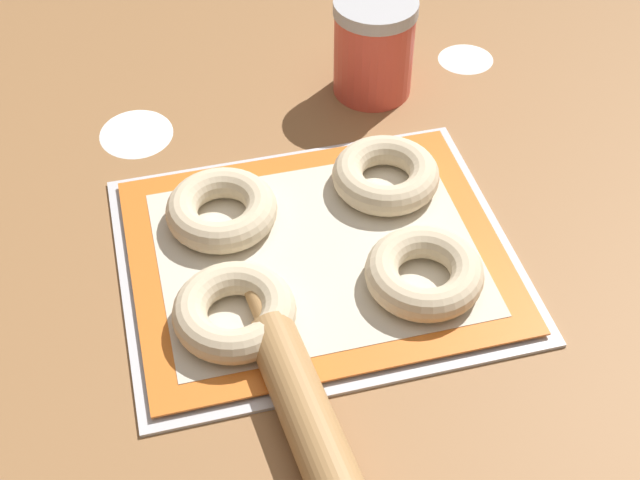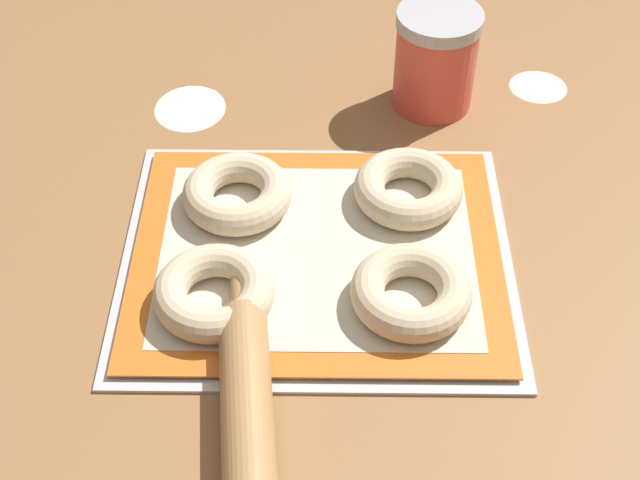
# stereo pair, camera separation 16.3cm
# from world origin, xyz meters

# --- Properties ---
(ground_plane) EXTENTS (2.80, 2.80, 0.00)m
(ground_plane) POSITION_xyz_m (0.00, 0.00, 0.00)
(ground_plane) COLOR olive
(baking_tray) EXTENTS (0.41, 0.34, 0.01)m
(baking_tray) POSITION_xyz_m (0.00, -0.02, 0.00)
(baking_tray) COLOR silver
(baking_tray) RESTS_ON ground_plane
(baking_mat) EXTENTS (0.38, 0.32, 0.00)m
(baking_mat) POSITION_xyz_m (0.00, -0.02, 0.01)
(baking_mat) COLOR orange
(baking_mat) RESTS_ON baking_tray
(bagel_front_left) EXTENTS (0.12, 0.12, 0.03)m
(bagel_front_left) POSITION_xyz_m (-0.10, -0.09, 0.03)
(bagel_front_left) COLOR beige
(bagel_front_left) RESTS_ON baking_mat
(bagel_front_right) EXTENTS (0.12, 0.12, 0.03)m
(bagel_front_right) POSITION_xyz_m (0.09, -0.09, 0.03)
(bagel_front_right) COLOR beige
(bagel_front_right) RESTS_ON baking_mat
(bagel_back_left) EXTENTS (0.12, 0.12, 0.03)m
(bagel_back_left) POSITION_xyz_m (-0.09, 0.05, 0.03)
(bagel_back_left) COLOR beige
(bagel_back_left) RESTS_ON baking_mat
(bagel_back_right) EXTENTS (0.12, 0.12, 0.03)m
(bagel_back_right) POSITION_xyz_m (0.10, 0.06, 0.03)
(bagel_back_right) COLOR beige
(bagel_back_right) RESTS_ON baking_mat
(flour_canister) EXTENTS (0.10, 0.10, 0.13)m
(flour_canister) POSITION_xyz_m (0.14, 0.25, 0.06)
(flour_canister) COLOR #DB4C3D
(flour_canister) RESTS_ON ground_plane
(rolling_pin) EXTENTS (0.08, 0.43, 0.05)m
(rolling_pin) POSITION_xyz_m (-0.05, -0.28, 0.02)
(rolling_pin) COLOR #AD7F4C
(rolling_pin) RESTS_ON ground_plane
(flour_patch_near) EXTENTS (0.07, 0.04, 0.00)m
(flour_patch_near) POSITION_xyz_m (-0.16, 0.26, 0.00)
(flour_patch_near) COLOR white
(flour_patch_near) RESTS_ON ground_plane
(flour_patch_far) EXTENTS (0.07, 0.07, 0.00)m
(flour_patch_far) POSITION_xyz_m (0.28, 0.29, 0.00)
(flour_patch_far) COLOR white
(flour_patch_far) RESTS_ON ground_plane
(flour_patch_side) EXTENTS (0.09, 0.09, 0.00)m
(flour_patch_side) POSITION_xyz_m (-0.16, 0.24, 0.00)
(flour_patch_side) COLOR white
(flour_patch_side) RESTS_ON ground_plane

